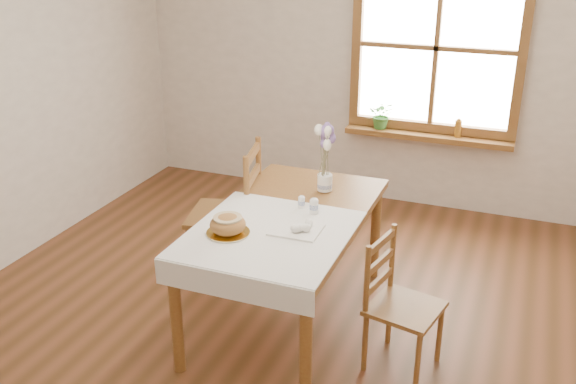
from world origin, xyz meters
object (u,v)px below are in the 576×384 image
dining_table (288,227)px  flower_vase (325,183)px  bread_plate (228,233)px  chair_left (224,213)px  chair_right (405,306)px

dining_table → flower_vase: bearing=77.9°
bread_plate → flower_vase: bearing=69.7°
dining_table → bread_plate: bearing=-118.3°
dining_table → flower_vase: (0.09, 0.44, 0.14)m
bread_plate → flower_vase: flower_vase is taller
chair_left → flower_vase: bearing=85.5°
dining_table → bread_plate: 0.47m
bread_plate → flower_vase: (0.31, 0.84, 0.04)m
chair_right → bread_plate: bearing=112.0°
chair_left → chair_right: size_ratio=1.26×
chair_right → bread_plate: (-1.02, -0.17, 0.36)m
dining_table → chair_left: (-0.62, 0.33, -0.15)m
dining_table → chair_left: bearing=151.7°
dining_table → chair_right: size_ratio=1.97×
chair_left → flower_vase: 0.78m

